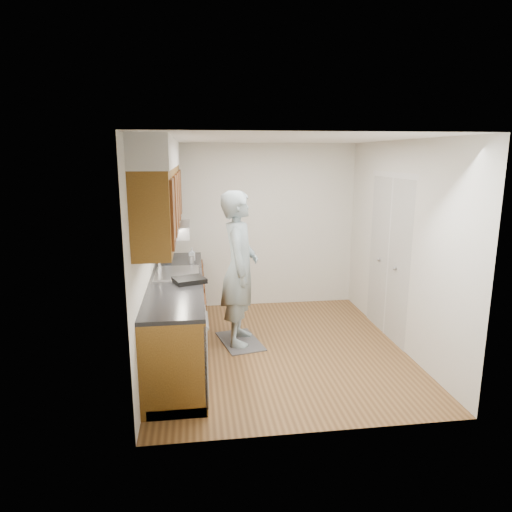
% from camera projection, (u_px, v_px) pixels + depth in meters
% --- Properties ---
extents(floor, '(3.50, 3.50, 0.00)m').
position_uv_depth(floor, '(278.00, 348.00, 5.61)').
color(floor, brown).
rests_on(floor, ground).
extents(ceiling, '(3.50, 3.50, 0.00)m').
position_uv_depth(ceiling, '(280.00, 139.00, 5.06)').
color(ceiling, white).
rests_on(ceiling, wall_left).
extents(wall_left, '(0.02, 3.50, 2.50)m').
position_uv_depth(wall_left, '(148.00, 253.00, 5.14)').
color(wall_left, silver).
rests_on(wall_left, floor).
extents(wall_right, '(0.02, 3.50, 2.50)m').
position_uv_depth(wall_right, '(401.00, 246.00, 5.53)').
color(wall_right, silver).
rests_on(wall_right, floor).
extents(wall_back, '(3.00, 0.02, 2.50)m').
position_uv_depth(wall_back, '(258.00, 226.00, 7.03)').
color(wall_back, silver).
rests_on(wall_back, floor).
extents(counter, '(0.64, 2.80, 1.30)m').
position_uv_depth(counter, '(178.00, 315.00, 5.34)').
color(counter, brown).
rests_on(counter, floor).
extents(upper_cabinets, '(0.47, 2.80, 1.21)m').
position_uv_depth(upper_cabinets, '(161.00, 190.00, 5.05)').
color(upper_cabinets, brown).
rests_on(upper_cabinets, wall_left).
extents(closet_door, '(0.02, 1.22, 2.05)m').
position_uv_depth(closet_door, '(388.00, 258.00, 5.87)').
color(closet_door, silver).
rests_on(closet_door, wall_right).
extents(floor_mat, '(0.60, 0.84, 0.01)m').
position_uv_depth(floor_mat, '(240.00, 341.00, 5.80)').
color(floor_mat, slate).
rests_on(floor_mat, floor).
extents(person, '(0.64, 0.84, 2.16)m').
position_uv_depth(person, '(239.00, 258.00, 5.57)').
color(person, '#8BA1A9').
rests_on(person, floor_mat).
extents(soap_bottle_a, '(0.11, 0.11, 0.27)m').
position_uv_depth(soap_bottle_a, '(167.00, 252.00, 5.98)').
color(soap_bottle_a, silver).
rests_on(soap_bottle_a, counter).
extents(soap_bottle_b, '(0.09, 0.09, 0.17)m').
position_uv_depth(soap_bottle_b, '(192.00, 254.00, 6.11)').
color(soap_bottle_b, silver).
rests_on(soap_bottle_b, counter).
extents(steel_can, '(0.08, 0.08, 0.12)m').
position_uv_depth(steel_can, '(192.00, 260.00, 5.87)').
color(steel_can, '#A5A5AA').
rests_on(steel_can, counter).
extents(dish_rack, '(0.41, 0.37, 0.05)m').
position_uv_depth(dish_rack, '(189.00, 280.00, 5.07)').
color(dish_rack, black).
rests_on(dish_rack, counter).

